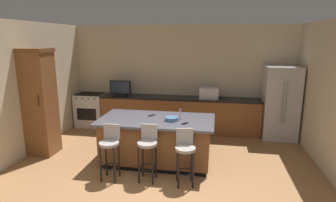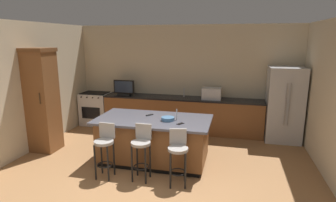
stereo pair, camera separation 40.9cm
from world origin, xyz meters
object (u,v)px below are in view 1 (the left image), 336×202
range_oven (91,110)px  bar_stool_right (185,152)px  kitchen_island (157,140)px  microwave (209,93)px  tv_monitor (120,89)px  tv_remote (152,115)px  bar_stool_left (110,147)px  bar_stool_center (148,148)px  refrigerator (280,103)px  cell_phone (185,123)px  cabinet_tower (39,101)px  fruit_bowl (172,119)px

range_oven → bar_stool_right: bearing=-43.0°
kitchen_island → range_oven: size_ratio=2.39×
kitchen_island → microwave: 2.32m
tv_monitor → microwave: bearing=1.2°
bar_stool_right → tv_remote: bar_stool_right is taller
microwave → tv_monitor: tv_monitor is taller
bar_stool_left → tv_monitor: bearing=105.5°
bar_stool_center → tv_remote: (-0.14, 0.93, 0.32)m
refrigerator → cell_phone: refrigerator is taller
range_oven → cell_phone: (2.92, -2.25, 0.45)m
range_oven → tv_remote: bearing=-39.8°
refrigerator → tv_remote: size_ratio=10.53×
kitchen_island → bar_stool_left: (-0.66, -0.80, 0.12)m
range_oven → bar_stool_right: size_ratio=0.98×
microwave → tv_remote: microwave is taller
bar_stool_center → bar_stool_left: bearing=-172.4°
cabinet_tower → tv_monitor: 2.23m
kitchen_island → cell_phone: cell_phone is taller
refrigerator → tv_monitor: 4.13m
bar_stool_center → tv_remote: bar_stool_center is taller
tv_monitor → cell_phone: size_ratio=3.88×
bar_stool_left → bar_stool_right: size_ratio=1.02×
refrigerator → bar_stool_center: refrigerator is taller
tv_monitor → tv_remote: size_ratio=3.42×
tv_monitor → bar_stool_left: size_ratio=0.60×
microwave → bar_stool_right: bearing=-96.1°
cell_phone → tv_remote: 0.84m
bar_stool_center → fruit_bowl: bearing=66.4°
range_oven → bar_stool_left: bearing=-59.3°
tv_monitor → fruit_bowl: (1.74, -2.04, -0.17)m
cabinet_tower → bar_stool_left: bearing=-24.1°
microwave → range_oven: bearing=-180.0°
microwave → bar_stool_left: bearing=-119.7°
kitchen_island → fruit_bowl: (0.31, -0.06, 0.48)m
cabinet_tower → bar_stool_center: size_ratio=2.28×
range_oven → microwave: bearing=0.0°
tv_monitor → bar_stool_center: bearing=-62.1°
cell_phone → tv_remote: bearing=-176.8°
bar_stool_left → bar_stool_center: bar_stool_center is taller
tv_remote → microwave: bearing=91.6°
bar_stool_center → tv_monitor: bearing=119.3°
bar_stool_center → tv_remote: size_ratio=5.80×
tv_remote → refrigerator: bearing=64.1°
tv_remote → kitchen_island: bearing=-22.6°
tv_monitor → bar_stool_right: size_ratio=0.61×
bar_stool_right → bar_stool_center: bearing=165.5°
tv_remote → cell_phone: bearing=2.3°
tv_monitor → bar_stool_left: (0.77, -2.78, -0.52)m
microwave → tv_monitor: size_ratio=0.82×
kitchen_island → tv_monitor: bearing=125.8°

